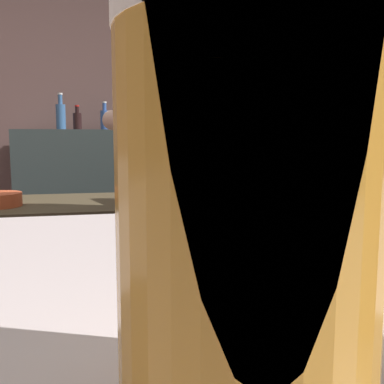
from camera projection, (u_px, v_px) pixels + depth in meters
name	position (u px, v px, depth m)	size (l,w,h in m)	color
wall_back	(99.00, 115.00, 3.37)	(5.20, 0.10, 2.70)	brown
prep_counter	(175.00, 289.00, 2.11)	(2.10, 0.60, 0.89)	#493E2A
back_shelf	(86.00, 215.00, 3.17)	(0.94, 0.36, 1.23)	#323C3B
bartender	(188.00, 194.00, 1.59)	(0.50, 0.55, 1.67)	#2D2A3D
knife_block	(296.00, 174.00, 2.20)	(0.10, 0.08, 0.28)	olive
chefs_knife	(228.00, 198.00, 2.06)	(0.24, 0.03, 0.01)	silver
pint_glass_far	(247.00, 211.00, 0.14)	(0.08, 0.08, 0.13)	#C6852E
bottle_soy	(77.00, 120.00, 3.05)	(0.06, 0.06, 0.17)	black
bottle_olive_oil	(105.00, 119.00, 3.19)	(0.06, 0.06, 0.21)	#375AA1
bottle_hot_sauce	(61.00, 115.00, 3.02)	(0.07, 0.07, 0.25)	#386193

